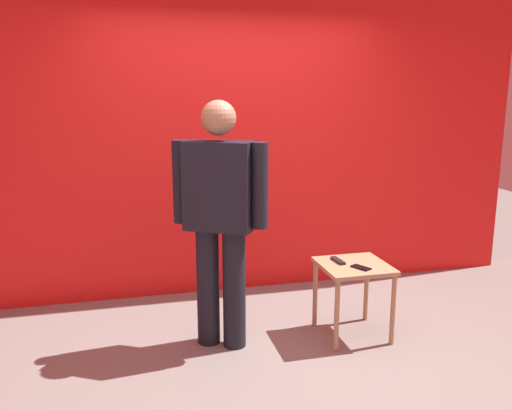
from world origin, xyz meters
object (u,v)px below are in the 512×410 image
Objects in this scene: tv_remote at (338,261)px; side_table at (354,276)px; cell_phone at (361,268)px; standing_person at (220,213)px.

side_table is at bearing -43.68° from tv_remote.
cell_phone is at bearing -84.97° from side_table.
side_table is 0.14m from cell_phone.
standing_person is 1.10m from cell_phone.
standing_person reaches higher than side_table.
tv_remote is (0.89, -0.01, -0.42)m from standing_person.
side_table is at bearing 67.34° from cell_phone.
standing_person is 1.12m from side_table.
standing_person is 0.98m from tv_remote.
side_table is 3.31× the size of tv_remote.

